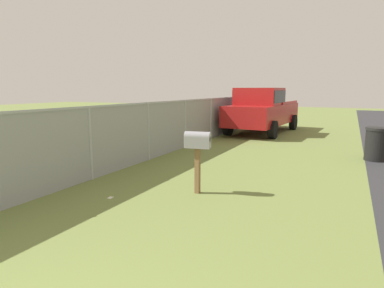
# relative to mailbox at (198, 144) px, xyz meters

# --- Properties ---
(mailbox) EXTENTS (0.28, 0.53, 1.23)m
(mailbox) POSITION_rel_mailbox_xyz_m (0.00, 0.00, 0.00)
(mailbox) COLOR brown
(mailbox) RESTS_ON ground
(pickup_truck) EXTENTS (5.60, 2.57, 2.09)m
(pickup_truck) POSITION_rel_mailbox_xyz_m (9.59, 1.12, 0.13)
(pickup_truck) COLOR maroon
(pickup_truck) RESTS_ON ground
(trash_bin) EXTENTS (0.64, 0.64, 0.95)m
(trash_bin) POSITION_rel_mailbox_xyz_m (4.96, -3.35, -0.50)
(trash_bin) COLOR black
(trash_bin) RESTS_ON ground
(fence_section) EXTENTS (16.44, 0.07, 1.67)m
(fence_section) POSITION_rel_mailbox_xyz_m (3.36, 2.58, -0.08)
(fence_section) COLOR #9EA3A8
(fence_section) RESTS_ON ground
(litter_wrapper_midfield_b) EXTENTS (0.13, 0.10, 0.01)m
(litter_wrapper_midfield_b) POSITION_rel_mailbox_xyz_m (-0.98, 1.36, -0.97)
(litter_wrapper_midfield_b) COLOR silver
(litter_wrapper_midfield_b) RESTS_ON ground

